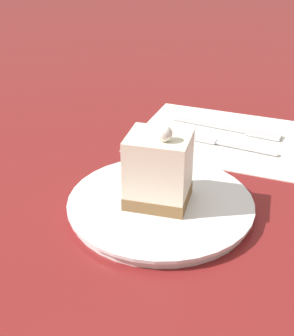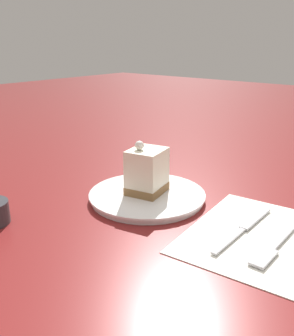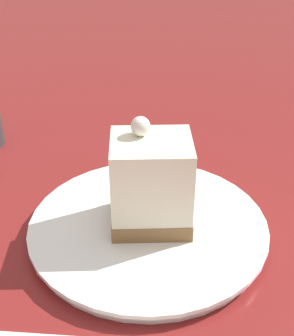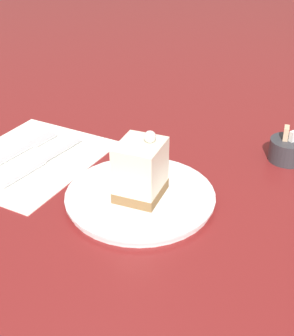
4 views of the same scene
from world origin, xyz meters
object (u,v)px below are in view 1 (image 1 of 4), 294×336
object	(u,v)px
cake_slice	(158,169)
knife	(205,140)
plate	(161,204)
fork	(235,129)

from	to	relation	value
cake_slice	knife	world-z (taller)	cake_slice
plate	knife	size ratio (longest dim) A/B	1.17
fork	knife	size ratio (longest dim) A/B	0.96
plate	cake_slice	xyz separation A→B (m)	(0.00, -0.00, 0.05)
plate	fork	bearing A→B (deg)	177.54
cake_slice	fork	size ratio (longest dim) A/B	0.56
plate	cake_slice	distance (m)	0.05
knife	cake_slice	bearing A→B (deg)	3.88
cake_slice	knife	xyz separation A→B (m)	(-0.20, -0.02, -0.05)
fork	knife	distance (m)	0.06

